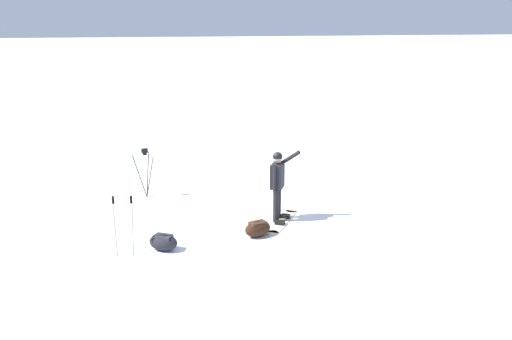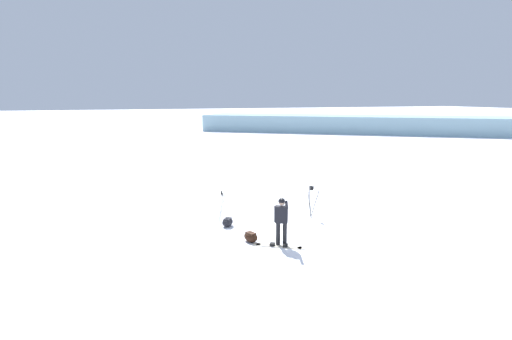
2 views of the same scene
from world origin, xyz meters
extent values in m
plane|color=white|center=(0.00, 0.00, 0.00)|extent=(300.00, 300.00, 0.00)
cylinder|color=black|center=(-0.69, -0.72, 0.39)|extent=(0.14, 0.14, 0.77)
cylinder|color=black|center=(-0.88, -0.61, 0.39)|extent=(0.14, 0.14, 0.77)
cube|color=black|center=(-0.79, -0.66, 1.05)|extent=(0.48, 0.42, 0.55)
sphere|color=tan|center=(-0.79, -0.66, 1.46)|extent=(0.21, 0.21, 0.21)
sphere|color=black|center=(-0.79, -0.66, 1.49)|extent=(0.22, 0.22, 0.22)
cylinder|color=black|center=(-0.74, -0.95, 1.43)|extent=(0.32, 0.48, 0.39)
cylinder|color=black|center=(-0.95, -0.55, 1.05)|extent=(0.09, 0.09, 0.55)
cube|color=beige|center=(-0.92, -0.76, 0.01)|extent=(1.39, 1.07, 0.02)
cylinder|color=beige|center=(-0.30, -1.18, 0.01)|extent=(0.27, 0.27, 0.02)
cylinder|color=beige|center=(-1.53, -0.33, 0.01)|extent=(0.27, 0.27, 0.02)
cube|color=black|center=(-0.73, -0.88, 0.06)|extent=(0.23, 0.24, 0.08)
cube|color=black|center=(-1.10, -0.63, 0.06)|extent=(0.23, 0.24, 0.08)
ellipsoid|color=black|center=(-1.82, 2.01, 0.16)|extent=(0.64, 0.70, 0.33)
cube|color=#2C2C33|center=(-1.82, 2.01, 0.28)|extent=(0.38, 0.42, 0.08)
cylinder|color=#262628|center=(1.76, 2.22, 0.56)|extent=(0.09, 0.34, 1.12)
cylinder|color=#262628|center=(1.60, 1.97, 0.56)|extent=(0.29, 0.22, 1.12)
cylinder|color=#262628|center=(1.87, 2.00, 0.56)|extent=(0.32, 0.15, 1.12)
cube|color=black|center=(1.73, 2.06, 1.15)|extent=(0.10, 0.10, 0.06)
cube|color=black|center=(1.73, 2.06, 1.23)|extent=(0.12, 0.16, 0.10)
ellipsoid|color=black|center=(-1.61, 0.02, 0.17)|extent=(0.51, 0.67, 0.34)
cube|color=#402618|center=(-1.61, 0.02, 0.29)|extent=(0.30, 0.40, 0.08)
cylinder|color=gray|center=(-1.86, 2.58, 0.59)|extent=(0.25, 0.07, 1.16)
cylinder|color=black|center=(-1.86, 2.58, 1.11)|extent=(0.05, 0.05, 0.14)
cylinder|color=gray|center=(-1.79, 2.91, 0.59)|extent=(0.25, 0.05, 1.16)
cylinder|color=black|center=(-1.79, 2.91, 1.11)|extent=(0.05, 0.05, 0.14)
camera|label=1|loc=(-12.10, 2.89, 4.38)|focal=38.78mm
camera|label=2|loc=(-6.48, -13.47, 4.87)|focal=31.09mm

